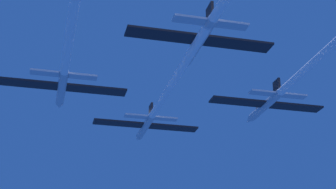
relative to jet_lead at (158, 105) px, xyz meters
name	(u,v)px	position (x,y,z in m)	size (l,w,h in m)	color
jet_lead	(158,105)	(0.00, 0.00, 0.00)	(16.17, 38.61, 2.68)	#B2BAC6
jet_left_wing	(67,55)	(-13.46, -13.71, -0.61)	(16.17, 39.38, 2.68)	#B2BAC6
jet_right_wing	(303,72)	(14.41, -14.87, -0.09)	(16.17, 43.55, 2.68)	#B2BAC6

